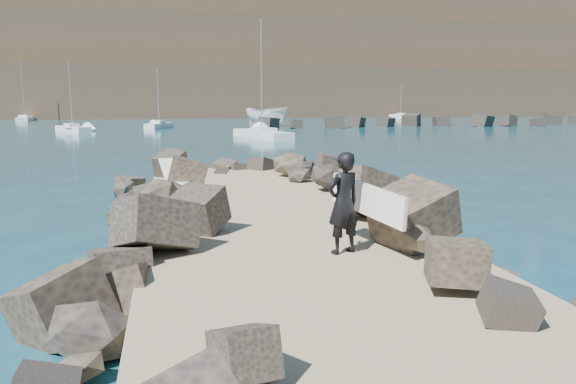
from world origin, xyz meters
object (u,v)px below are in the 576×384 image
sailboat_e (25,119)px  surfer_with_board (347,203)px  surfboard_resting (173,175)px  boat_imported (267,116)px

sailboat_e → surfer_with_board: bearing=-73.7°
surfboard_resting → sailboat_e: size_ratio=0.27×
surfboard_resting → boat_imported: size_ratio=0.39×
surfer_with_board → sailboat_e: bearing=106.3°
sailboat_e → surfboard_resting: bearing=-74.1°
surfboard_resting → surfer_with_board: bearing=-75.9°
surfer_with_board → sailboat_e: size_ratio=0.24×
boat_imported → sailboat_e: bearing=101.2°
boat_imported → sailboat_e: (-35.34, 25.90, -0.92)m
boat_imported → sailboat_e: size_ratio=0.68×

